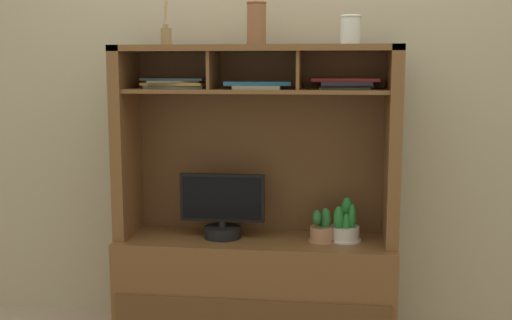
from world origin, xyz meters
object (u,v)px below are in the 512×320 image
(tv_monitor, at_px, (222,210))
(magazine_stack_left, at_px, (177,83))
(ceramic_vase, at_px, (350,30))
(diffuser_bottle, at_px, (166,36))
(potted_orchid, at_px, (322,229))
(potted_fern, at_px, (345,226))
(magazine_stack_right, at_px, (345,83))
(accent_vase, at_px, (257,23))
(media_console, at_px, (256,254))
(magazine_stack_centre, at_px, (258,85))

(tv_monitor, distance_m, magazine_stack_left, 0.68)
(ceramic_vase, bearing_deg, diffuser_bottle, 177.64)
(potted_orchid, relative_size, potted_fern, 0.78)
(magazine_stack_right, xyz_separation_m, diffuser_bottle, (-0.89, -0.03, 0.23))
(diffuser_bottle, bearing_deg, magazine_stack_left, 2.54)
(ceramic_vase, xyz_separation_m, accent_vase, (-0.45, 0.04, 0.04))
(magazine_stack_left, bearing_deg, media_console, -1.58)
(media_console, xyz_separation_m, magazine_stack_centre, (0.01, -0.04, 0.87))
(accent_vase, bearing_deg, magazine_stack_centre, -77.00)
(magazine_stack_right, height_order, diffuser_bottle, diffuser_bottle)
(potted_orchid, bearing_deg, media_console, 173.71)
(potted_fern, relative_size, magazine_stack_right, 0.66)
(media_console, distance_m, tv_monitor, 0.29)
(magazine_stack_centre, xyz_separation_m, diffuser_bottle, (-0.47, 0.05, 0.24))
(magazine_stack_centre, height_order, ceramic_vase, ceramic_vase)
(potted_fern, bearing_deg, tv_monitor, -178.61)
(media_console, relative_size, magazine_stack_left, 4.37)
(magazine_stack_centre, distance_m, ceramic_vase, 0.51)
(media_console, bearing_deg, accent_vase, 90.00)
(potted_fern, xyz_separation_m, ceramic_vase, (0.00, -0.01, 0.96))
(potted_fern, height_order, accent_vase, accent_vase)
(tv_monitor, relative_size, potted_orchid, 2.52)
(media_console, relative_size, magazine_stack_right, 4.50)
(ceramic_vase, bearing_deg, accent_vase, 174.58)
(diffuser_bottle, bearing_deg, ceramic_vase, -2.36)
(magazine_stack_left, bearing_deg, potted_orchid, -3.71)
(potted_orchid, distance_m, potted_fern, 0.12)
(magazine_stack_centre, bearing_deg, potted_fern, 3.79)
(magazine_stack_right, bearing_deg, media_console, -175.30)
(potted_orchid, relative_size, magazine_stack_left, 0.50)
(tv_monitor, height_order, diffuser_bottle, diffuser_bottle)
(magazine_stack_left, height_order, magazine_stack_right, same)
(tv_monitor, bearing_deg, ceramic_vase, 0.05)
(media_console, distance_m, magazine_stack_centre, 0.87)
(potted_fern, height_order, magazine_stack_centre, magazine_stack_centre)
(magazine_stack_centre, distance_m, accent_vase, 0.30)
(media_console, distance_m, diffuser_bottle, 1.20)
(potted_fern, distance_m, magazine_stack_left, 1.11)
(potted_fern, bearing_deg, magazine_stack_left, 178.32)
(potted_fern, xyz_separation_m, magazine_stack_left, (-0.86, 0.03, 0.70))
(ceramic_vase, bearing_deg, magazine_stack_centre, -178.13)
(ceramic_vase, bearing_deg, potted_fern, 105.12)
(tv_monitor, height_order, accent_vase, accent_vase)
(ceramic_vase, bearing_deg, tv_monitor, -179.95)
(potted_fern, relative_size, diffuser_bottle, 0.86)
(media_console, distance_m, ceramic_vase, 1.22)
(tv_monitor, xyz_separation_m, potted_orchid, (0.50, -0.01, -0.08))
(tv_monitor, distance_m, accent_vase, 0.95)
(media_console, xyz_separation_m, tv_monitor, (-0.17, -0.03, 0.23))
(magazine_stack_left, distance_m, ceramic_vase, 0.90)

